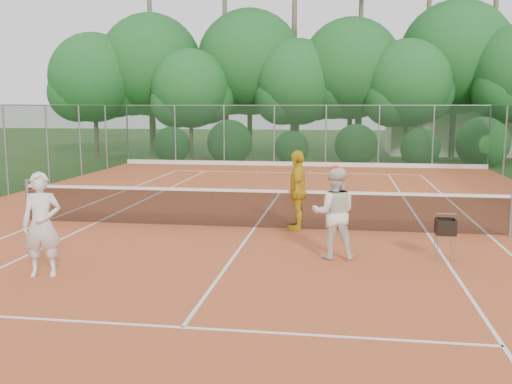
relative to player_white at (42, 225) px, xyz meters
The scene contains 14 objects.
ground 5.48m from the player_white, 55.38° to the left, with size 120.00×120.00×0.00m, color #264719.
clay_court 5.48m from the player_white, 55.38° to the left, with size 18.00×36.00×0.02m, color #B7532A.
club_building 30.90m from the player_white, 67.01° to the left, with size 8.00×5.00×3.00m, color beige.
tennis_net 5.41m from the player_white, 55.38° to the left, with size 11.97×0.10×1.10m.
player_white is the anchor object (origin of this frame).
player_center_grp 5.38m from the player_white, 21.19° to the left, with size 0.91×0.73×1.83m.
player_yellow 6.08m from the player_white, 47.43° to the left, with size 1.12×0.47×1.92m, color gold.
ball_hopper 7.45m from the player_white, 16.27° to the left, with size 0.36×0.36×0.82m.
stray_ball_a 16.86m from the player_white, 77.09° to the left, with size 0.07×0.07×0.07m, color #CDD631.
stray_ball_b 16.63m from the player_white, 85.57° to the left, with size 0.07×0.07×0.07m, color #C4DD33.
stray_ball_c 17.49m from the player_white, 66.23° to the left, with size 0.07×0.07×0.07m, color #AAC52D.
court_markings 5.47m from the player_white, 55.38° to the left, with size 11.03×23.83×0.01m.
fence_back 19.69m from the player_white, 81.04° to the left, with size 18.07×0.07×3.00m.
tropical_treeline 25.41m from the player_white, 79.66° to the left, with size 32.10×8.49×15.03m.
Camera 1 is at (2.07, -13.49, 2.97)m, focal length 40.00 mm.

